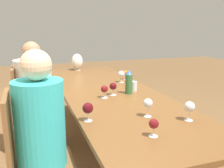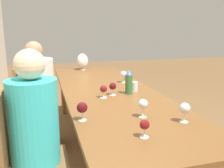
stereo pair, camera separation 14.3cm
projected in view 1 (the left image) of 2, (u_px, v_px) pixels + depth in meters
name	position (u px, v px, depth m)	size (l,w,h in m)	color
ground_plane	(109.00, 152.00, 2.85)	(14.00, 14.00, 0.00)	brown
dining_table	(109.00, 96.00, 2.69)	(3.07, 0.96, 0.73)	brown
water_bottle	(129.00, 82.00, 2.54)	(0.08, 0.08, 0.25)	#336638
water_tumbler	(134.00, 86.00, 2.67)	(0.07, 0.07, 0.10)	silver
vase	(77.00, 62.00, 3.87)	(0.17, 0.17, 0.25)	silver
wine_glass_0	(104.00, 89.00, 2.40)	(0.07, 0.07, 0.12)	silver
wine_glass_1	(190.00, 107.00, 1.83)	(0.08, 0.08, 0.15)	silver
wine_glass_2	(113.00, 87.00, 2.50)	(0.07, 0.07, 0.13)	silver
wine_glass_3	(148.00, 104.00, 1.90)	(0.07, 0.07, 0.14)	silver
wine_glass_4	(121.00, 74.00, 3.05)	(0.08, 0.08, 0.15)	silver
wine_glass_5	(154.00, 124.00, 1.57)	(0.06, 0.06, 0.12)	silver
wine_glass_6	(88.00, 108.00, 1.82)	(0.08, 0.08, 0.14)	silver
wine_glass_7	(126.00, 73.00, 3.22)	(0.06, 0.06, 0.12)	silver
chair_near	(31.00, 158.00, 1.73)	(0.44, 0.44, 0.99)	brown
chair_far	(28.00, 109.00, 2.75)	(0.44, 0.44, 0.99)	brown
person_near	(43.00, 135.00, 1.72)	(0.34, 0.34, 1.27)	#2D2D38
person_far	(36.00, 96.00, 2.75)	(0.39, 0.39, 1.25)	#2D2D38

